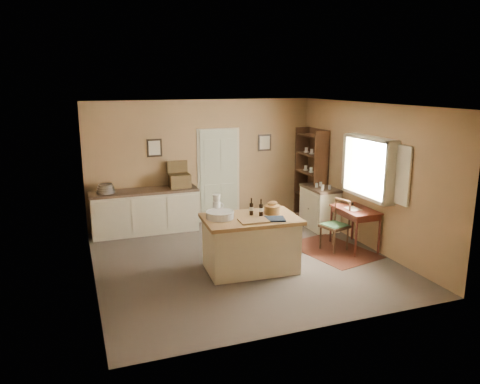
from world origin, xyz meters
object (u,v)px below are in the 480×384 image
object	(u,v)px
desk_chair	(335,226)
right_cabinet	(320,207)
writing_desk	(355,214)
shelving_unit	(313,175)
sideboard	(145,210)
work_island	(250,242)

from	to	relation	value
desk_chair	right_cabinet	size ratio (longest dim) A/B	0.93
desk_chair	right_cabinet	world-z (taller)	right_cabinet
writing_desk	shelving_unit	size ratio (longest dim) A/B	0.45
sideboard	right_cabinet	bearing A→B (deg)	-15.66
work_island	shelving_unit	xyz separation A→B (m)	(2.38, 2.24, 0.55)
writing_desk	right_cabinet	bearing A→B (deg)	90.01
desk_chair	right_cabinet	bearing A→B (deg)	56.53
sideboard	shelving_unit	world-z (taller)	shelving_unit
work_island	desk_chair	bearing A→B (deg)	13.72
writing_desk	desk_chair	distance (m)	0.47
work_island	writing_desk	world-z (taller)	work_island
shelving_unit	desk_chair	bearing A→B (deg)	-106.57
shelving_unit	right_cabinet	bearing A→B (deg)	-103.82
writing_desk	work_island	bearing A→B (deg)	-172.28
work_island	right_cabinet	bearing A→B (deg)	39.45
sideboard	desk_chair	world-z (taller)	sideboard
writing_desk	shelving_unit	world-z (taller)	shelving_unit
writing_desk	shelving_unit	distance (m)	1.98
sideboard	right_cabinet	world-z (taller)	sideboard
work_island	writing_desk	distance (m)	2.25
desk_chair	sideboard	bearing A→B (deg)	128.28
desk_chair	shelving_unit	size ratio (longest dim) A/B	0.45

